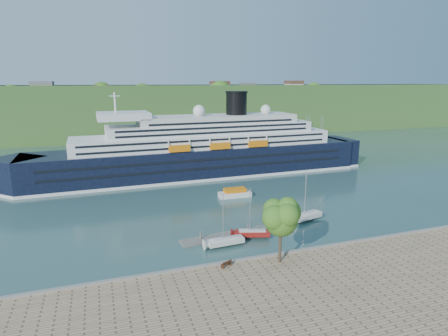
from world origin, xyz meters
TOP-DOWN VIEW (x-y plane):
  - ground at (0.00, 0.00)m, footprint 400.00×400.00m
  - far_hillside at (0.00, 145.00)m, footprint 400.00×50.00m
  - quay_coping at (0.00, -0.20)m, footprint 220.00×0.50m
  - cruise_ship at (3.24, 53.30)m, footprint 103.78×17.30m
  - park_bench at (-7.88, -1.20)m, footprint 1.79×1.31m
  - promenade_tree at (-0.29, -2.24)m, footprint 6.16×6.16m
  - floating_pontoon at (-1.80, 10.81)m, footprint 20.15×4.75m
  - sailboat_white_near at (-5.09, 7.03)m, footprint 6.66×2.20m
  - sailboat_red at (0.21, 8.67)m, footprint 6.70×3.66m
  - sailboat_white_far at (12.96, 12.72)m, footprint 7.67×3.87m
  - tender_launch at (5.47, 31.20)m, footprint 7.57×2.80m

SIDE VIEW (x-z plane):
  - ground at x=0.00m, z-range 0.00..0.00m
  - floating_pontoon at x=-1.80m, z-range 0.00..0.44m
  - tender_launch at x=5.47m, z-range 0.00..2.07m
  - quay_coping at x=0.00m, z-range 1.00..1.30m
  - park_bench at x=-7.88m, z-range 1.00..2.06m
  - sailboat_red at x=0.21m, z-range 0.00..8.35m
  - sailboat_white_near at x=-5.09m, z-range 0.00..8.48m
  - sailboat_white_far at x=12.96m, z-range 0.00..9.55m
  - promenade_tree at x=-0.29m, z-range 1.00..11.20m
  - cruise_ship at x=3.24m, z-range 0.00..23.24m
  - far_hillside at x=0.00m, z-range 0.00..24.00m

